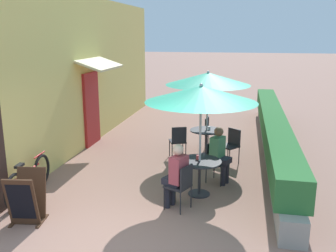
% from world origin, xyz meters
% --- Properties ---
extents(ground_plane, '(120.00, 120.00, 0.00)m').
position_xyz_m(ground_plane, '(0.00, 0.00, 0.00)').
color(ground_plane, '#936B5B').
extents(cafe_facade_wall, '(0.98, 11.23, 4.20)m').
position_xyz_m(cafe_facade_wall, '(-2.54, 5.48, 2.09)').
color(cafe_facade_wall, '#E0CC6B').
rests_on(cafe_facade_wall, ground_plane).
extents(planter_hedge, '(0.60, 10.23, 1.01)m').
position_xyz_m(planter_hedge, '(2.75, 5.52, 0.54)').
color(planter_hedge, gray).
rests_on(planter_hedge, ground_plane).
extents(patio_table_near, '(0.87, 0.87, 0.72)m').
position_xyz_m(patio_table_near, '(1.11, 2.12, 0.55)').
color(patio_table_near, '#28282D').
rests_on(patio_table_near, ground_plane).
extents(patio_umbrella_near, '(2.16, 2.16, 2.26)m').
position_xyz_m(patio_umbrella_near, '(1.11, 2.12, 2.06)').
color(patio_umbrella_near, '#B7B7BC').
rests_on(patio_umbrella_near, ground_plane).
extents(cafe_chair_near_left, '(0.53, 0.53, 0.87)m').
position_xyz_m(cafe_chair_near_left, '(1.36, 2.86, 0.52)').
color(cafe_chair_near_left, '#232328').
rests_on(cafe_chair_near_left, ground_plane).
extents(seated_patron_near_left, '(0.50, 0.45, 1.25)m').
position_xyz_m(seated_patron_near_left, '(1.46, 2.82, 0.69)').
color(seated_patron_near_left, '#23232D').
rests_on(seated_patron_near_left, ground_plane).
extents(cafe_chair_near_right, '(0.53, 0.53, 0.87)m').
position_xyz_m(cafe_chair_near_right, '(0.87, 1.38, 0.52)').
color(cafe_chair_near_right, '#232328').
rests_on(cafe_chair_near_right, ground_plane).
extents(seated_patron_near_right, '(0.50, 0.45, 1.25)m').
position_xyz_m(seated_patron_near_right, '(0.77, 1.42, 0.69)').
color(seated_patron_near_right, '#23232D').
rests_on(seated_patron_near_right, ground_plane).
extents(coffee_cup_near, '(0.07, 0.07, 0.09)m').
position_xyz_m(coffee_cup_near, '(1.07, 2.19, 0.76)').
color(coffee_cup_near, '#B73D3D').
rests_on(coffee_cup_near, patio_table_near).
extents(patio_table_mid, '(0.87, 0.87, 0.72)m').
position_xyz_m(patio_table_mid, '(1.00, 4.59, 0.55)').
color(patio_table_mid, '#28282D').
rests_on(patio_table_mid, ground_plane).
extents(patio_umbrella_mid, '(2.16, 2.16, 2.26)m').
position_xyz_m(patio_umbrella_mid, '(1.00, 4.59, 2.06)').
color(patio_umbrella_mid, '#B7B7BC').
rests_on(patio_umbrella_mid, ground_plane).
extents(cafe_chair_mid_left, '(0.45, 0.45, 0.87)m').
position_xyz_m(cafe_chair_mid_left, '(1.04, 5.37, 0.52)').
color(cafe_chair_mid_left, '#232328').
rests_on(cafe_chair_mid_left, ground_plane).
extents(cafe_chair_mid_right, '(0.52, 0.52, 0.87)m').
position_xyz_m(cafe_chair_mid_right, '(0.31, 4.23, 0.52)').
color(cafe_chair_mid_right, '#232328').
rests_on(cafe_chair_mid_right, ground_plane).
extents(cafe_chair_mid_back, '(0.56, 0.56, 0.87)m').
position_xyz_m(cafe_chair_mid_back, '(1.66, 4.17, 0.52)').
color(cafe_chair_mid_back, '#232328').
rests_on(cafe_chair_mid_back, ground_plane).
extents(coffee_cup_mid, '(0.07, 0.07, 0.09)m').
position_xyz_m(coffee_cup_mid, '(1.06, 4.63, 0.76)').
color(coffee_cup_mid, white).
rests_on(coffee_cup_mid, patio_table_mid).
extents(bicycle_leaning, '(0.19, 1.79, 0.78)m').
position_xyz_m(bicycle_leaning, '(-2.20, 1.36, 0.36)').
color(bicycle_leaning, black).
rests_on(bicycle_leaning, ground_plane).
extents(menu_board, '(0.60, 0.70, 0.90)m').
position_xyz_m(menu_board, '(-1.65, 0.40, 0.44)').
color(menu_board, '#422819').
rests_on(menu_board, ground_plane).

